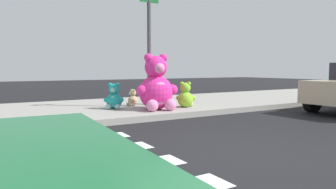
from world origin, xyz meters
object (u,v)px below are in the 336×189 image
(plush_pink_large, at_px, (157,87))
(plush_teal, at_px, (114,98))
(plush_lime, at_px, (186,97))
(sign_pole, at_px, (149,46))
(plush_tan, at_px, (132,99))
(plush_brown, at_px, (157,96))

(plush_pink_large, xyz_separation_m, plush_teal, (-0.90, 0.72, -0.31))
(plush_teal, bearing_deg, plush_lime, -20.21)
(plush_lime, bearing_deg, sign_pole, 147.12)
(plush_tan, bearing_deg, plush_teal, -151.68)
(plush_brown, bearing_deg, plush_lime, -69.72)
(sign_pole, relative_size, plush_pink_large, 2.20)
(plush_lime, bearing_deg, plush_teal, 159.79)
(plush_brown, xyz_separation_m, plush_tan, (-0.77, 0.07, -0.07))
(sign_pole, bearing_deg, plush_pink_large, -99.13)
(sign_pole, distance_m, plush_tan, 1.62)
(sign_pole, bearing_deg, plush_teal, 172.53)
(plush_brown, height_order, plush_teal, plush_teal)
(plush_pink_large, xyz_separation_m, plush_tan, (-0.19, 1.10, -0.39))
(plush_pink_large, relative_size, plush_teal, 2.10)
(plush_lime, bearing_deg, plush_pink_large, -177.22)
(plush_brown, distance_m, plush_teal, 1.51)
(plush_lime, bearing_deg, plush_tan, 136.99)
(plush_tan, bearing_deg, plush_brown, -4.97)
(plush_pink_large, height_order, plush_tan, plush_pink_large)
(plush_lime, relative_size, plush_tan, 1.49)
(plush_lime, height_order, plush_tan, plush_lime)
(plush_teal, xyz_separation_m, plush_tan, (0.71, 0.38, -0.09))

